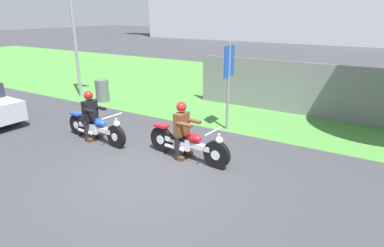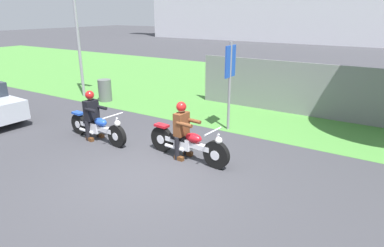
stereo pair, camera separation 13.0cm
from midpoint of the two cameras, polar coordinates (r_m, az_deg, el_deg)
ground at (r=7.40m, az=-6.93°, el=-8.74°), size 120.00×120.00×0.00m
grass_verge at (r=15.38m, az=15.64°, el=5.33°), size 60.00×12.00×0.01m
motorcycle_lead at (r=7.92m, az=-0.27°, el=-3.51°), size 2.29×0.66×0.89m
rider_lead at (r=7.86m, az=-1.25°, el=-0.36°), size 0.57×0.49×1.41m
motorcycle_follow at (r=9.44m, az=-15.71°, el=-0.62°), size 2.23×0.66×0.86m
rider_follow at (r=9.45m, az=-16.55°, el=2.03°), size 0.57×0.49×1.38m
streetlight_pole at (r=14.27m, az=-18.95°, el=17.91°), size 0.96×0.20×5.43m
trash_can at (r=13.60m, az=-14.54°, el=5.57°), size 0.52×0.52×0.86m
sign_banner at (r=9.69m, az=6.96°, el=8.68°), size 0.08×0.60×2.60m
fence_segment at (r=11.93m, az=17.49°, el=5.82°), size 7.00×0.06×1.80m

